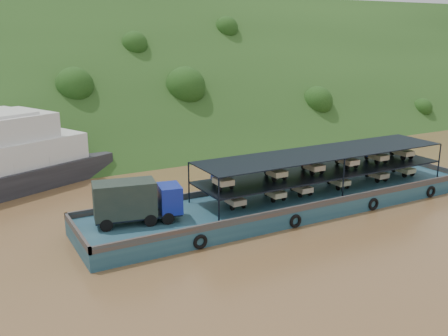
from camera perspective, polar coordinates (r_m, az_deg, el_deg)
ground at (r=41.76m, az=4.41°, el=-4.84°), size 160.00×160.00×0.00m
hillside at (r=73.45m, az=-11.15°, el=3.69°), size 140.00×39.60×39.60m
cargo_barge at (r=41.39m, az=6.60°, el=-3.50°), size 35.00×7.18×4.54m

